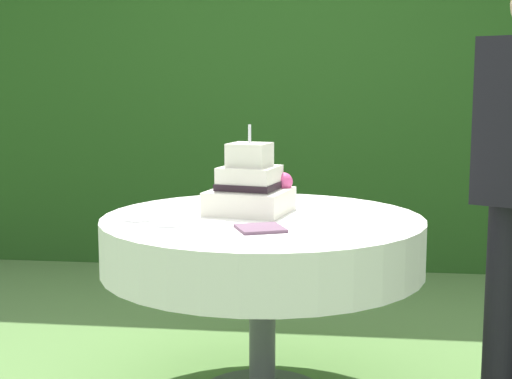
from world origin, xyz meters
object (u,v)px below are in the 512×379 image
object	(u,v)px
cake_table	(262,244)
serving_plate_far	(139,218)
wedding_cake	(251,187)
serving_plate_near	(170,224)
napkin_stack	(260,228)

from	to	relation	value
cake_table	serving_plate_far	distance (m)	0.48
cake_table	wedding_cake	distance (m)	0.23
serving_plate_near	napkin_stack	bearing A→B (deg)	-7.98
napkin_stack	cake_table	bearing A→B (deg)	94.79
wedding_cake	serving_plate_far	size ratio (longest dim) A/B	2.75
napkin_stack	serving_plate_near	bearing A→B (deg)	172.02
cake_table	napkin_stack	size ratio (longest dim) A/B	7.95
wedding_cake	napkin_stack	bearing A→B (deg)	-77.08
cake_table	serving_plate_near	distance (m)	0.40
cake_table	serving_plate_far	world-z (taller)	serving_plate_far
cake_table	serving_plate_far	xyz separation A→B (m)	(-0.46, -0.12, 0.11)
serving_plate_near	napkin_stack	size ratio (longest dim) A/B	0.72
serving_plate_near	napkin_stack	world-z (taller)	same
wedding_cake	napkin_stack	size ratio (longest dim) A/B	2.27
cake_table	serving_plate_near	bearing A→B (deg)	-146.41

